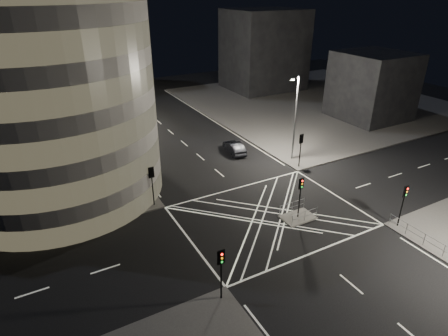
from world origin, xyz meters
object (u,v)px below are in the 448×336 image
traffic_signal_nr (404,198)px  street_lamp_left_near (127,136)px  central_island (298,217)px  traffic_signal_island (301,190)px  traffic_signal_nl (221,266)px  traffic_signal_fr (301,144)px  traffic_signal_fl (152,179)px  sedan (234,147)px  street_lamp_left_far (91,95)px  street_lamp_right_far (295,116)px

traffic_signal_nr → street_lamp_left_near: street_lamp_left_near is taller
central_island → traffic_signal_island: 2.84m
traffic_signal_island → traffic_signal_nl: bearing=-153.9°
central_island → traffic_signal_nr: (6.80, -5.30, 2.84)m
traffic_signal_nl → traffic_signal_fr: bearing=37.7°
traffic_signal_fl → traffic_signal_fr: size_ratio=1.00×
traffic_signal_nr → sedan: (-4.48, 20.86, -2.17)m
traffic_signal_fr → street_lamp_left_far: bearing=128.2°
central_island → traffic_signal_fl: (-10.80, 8.30, 2.84)m
street_lamp_right_far → sedan: size_ratio=2.23×
traffic_signal_island → traffic_signal_fr: bearing=50.7°
central_island → traffic_signal_nl: (-10.80, -5.30, 2.84)m
traffic_signal_fr → street_lamp_left_near: 19.14m
traffic_signal_fl → street_lamp_left_near: bearing=97.0°
traffic_signal_nl → street_lamp_right_far: bearing=40.9°
central_island → sedan: bearing=81.5°
traffic_signal_nl → traffic_signal_nr: size_ratio=1.00×
traffic_signal_fl → traffic_signal_nr: same height
traffic_signal_island → street_lamp_left_far: bearing=110.0°
street_lamp_right_far → sedan: (-5.11, 5.06, -4.80)m
traffic_signal_nr → sedan: traffic_signal_nr is taller
traffic_signal_fr → traffic_signal_nr: (0.00, -13.60, 0.00)m
traffic_signal_nr → street_lamp_right_far: bearing=87.7°
street_lamp_left_near → street_lamp_left_far: same height
central_island → traffic_signal_fr: (6.80, 8.30, 2.84)m
street_lamp_left_near → sedan: (13.76, 2.06, -4.80)m
traffic_signal_island → traffic_signal_nr: bearing=-37.9°
central_island → traffic_signal_fl: bearing=142.5°
street_lamp_left_far → sedan: (13.76, -15.94, -4.80)m
traffic_signal_fr → traffic_signal_nr: 13.60m
traffic_signal_fr → street_lamp_left_far: 29.63m
traffic_signal_nl → sedan: 24.74m
street_lamp_right_far → sedan: bearing=135.3°
traffic_signal_fr → sedan: 8.80m
traffic_signal_fr → street_lamp_left_near: (-18.24, 5.20, 2.63)m
traffic_signal_fr → traffic_signal_island: bearing=-129.3°
traffic_signal_fl → traffic_signal_island: size_ratio=1.00×
central_island → traffic_signal_nl: 12.36m
traffic_signal_nr → street_lamp_right_far: size_ratio=0.40×
traffic_signal_fl → traffic_signal_nr: (17.60, -13.60, 0.00)m
traffic_signal_fr → street_lamp_left_far: size_ratio=0.40×
traffic_signal_fr → traffic_signal_nr: same height
street_lamp_left_near → street_lamp_left_far: size_ratio=1.00×
traffic_signal_island → central_island: bearing=0.0°
traffic_signal_nr → street_lamp_left_near: size_ratio=0.40×
traffic_signal_fl → central_island: bearing=-37.5°
traffic_signal_fl → traffic_signal_nl: size_ratio=1.00×
traffic_signal_fr → traffic_signal_island: size_ratio=1.00×
street_lamp_left_near → street_lamp_right_far: (18.87, -3.00, 0.00)m
traffic_signal_fl → street_lamp_left_near: 5.86m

